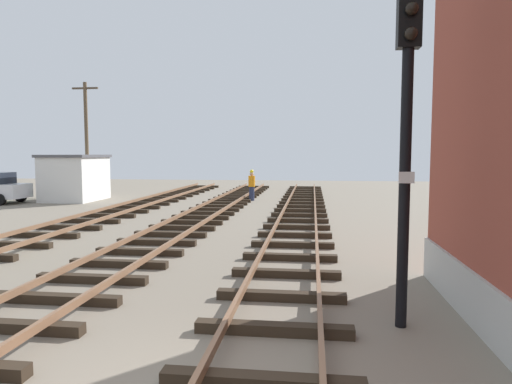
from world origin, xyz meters
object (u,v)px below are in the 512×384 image
(control_hut, at_px, (75,177))
(track_worker_distant, at_px, (252,185))
(utility_pole_far, at_px, (87,136))
(signal_mast, at_px, (407,112))

(control_hut, relative_size, track_worker_distant, 2.03)
(utility_pole_far, distance_m, track_worker_distant, 12.14)
(control_hut, xyz_separation_m, track_worker_distant, (10.62, 1.16, -0.46))
(signal_mast, relative_size, utility_pole_far, 0.74)
(signal_mast, xyz_separation_m, track_worker_distant, (-5.09, 19.42, -2.56))
(signal_mast, distance_m, control_hut, 24.18)
(signal_mast, height_order, track_worker_distant, signal_mast)
(signal_mast, relative_size, track_worker_distant, 2.98)
(control_hut, distance_m, track_worker_distant, 10.69)
(signal_mast, height_order, control_hut, signal_mast)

